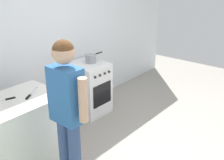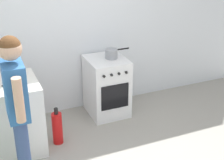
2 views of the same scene
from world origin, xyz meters
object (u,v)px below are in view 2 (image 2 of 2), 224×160
object	(u,v)px
oven_left	(107,86)
fire_extinguisher	(57,128)
person	(17,101)
knife_bread	(13,82)
pot	(111,54)

from	to	relation	value
oven_left	fire_extinguisher	bearing A→B (deg)	-151.22
person	knife_bread	bearing A→B (deg)	85.02
fire_extinguisher	person	bearing A→B (deg)	-131.15
knife_bread	person	size ratio (longest dim) A/B	0.19
knife_bread	pot	bearing A→B (deg)	15.45
pot	person	bearing A→B (deg)	-143.92
knife_bread	person	distance (m)	0.68
oven_left	pot	size ratio (longest dim) A/B	2.38
person	oven_left	bearing A→B (deg)	37.54
pot	knife_bread	bearing A→B (deg)	-164.55
knife_bread	person	world-z (taller)	person
oven_left	knife_bread	distance (m)	1.45
person	fire_extinguisher	world-z (taller)	person
knife_bread	person	bearing A→B (deg)	-94.98
oven_left	knife_bread	bearing A→B (deg)	-163.77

